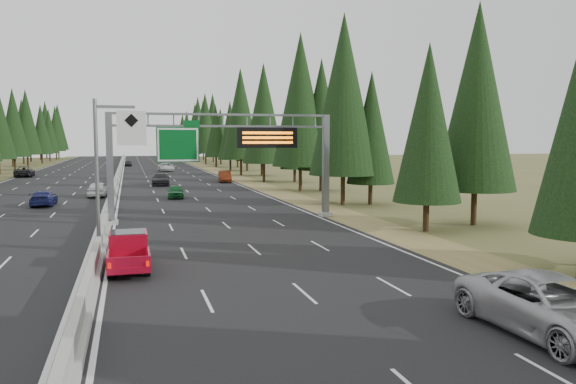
% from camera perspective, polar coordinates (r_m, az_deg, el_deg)
% --- Properties ---
extents(road, '(32.00, 260.00, 0.08)m').
position_cam_1_polar(road, '(85.92, -16.91, 1.13)').
color(road, black).
rests_on(road, ground).
extents(shoulder_right, '(3.60, 260.00, 0.06)m').
position_cam_1_polar(shoulder_right, '(87.41, -5.16, 1.40)').
color(shoulder_right, olive).
rests_on(shoulder_right, ground).
extents(median_barrier, '(0.70, 260.00, 0.85)m').
position_cam_1_polar(median_barrier, '(85.89, -16.92, 1.38)').
color(median_barrier, gray).
rests_on(median_barrier, road).
extents(sign_gantry, '(16.75, 0.98, 7.80)m').
position_cam_1_polar(sign_gantry, '(41.24, -5.68, 4.32)').
color(sign_gantry, slate).
rests_on(sign_gantry, road).
extents(hov_sign_pole, '(2.80, 0.50, 8.00)m').
position_cam_1_polar(hov_sign_pole, '(30.70, -17.79, 2.74)').
color(hov_sign_pole, slate).
rests_on(hov_sign_pole, road).
extents(tree_row_right, '(11.15, 241.23, 18.91)m').
position_cam_1_polar(tree_row_right, '(84.24, -2.02, 7.61)').
color(tree_row_right, black).
rests_on(tree_row_right, ground).
extents(silver_minivan, '(3.25, 6.57, 1.79)m').
position_cam_1_polar(silver_minivan, '(18.98, 25.19, -10.44)').
color(silver_minivan, '#A8A7AC').
rests_on(silver_minivan, road).
extents(red_pickup, '(1.78, 4.99, 1.63)m').
position_cam_1_polar(red_pickup, '(27.01, -15.90, -5.53)').
color(red_pickup, black).
rests_on(red_pickup, road).
extents(car_ahead_green, '(1.87, 4.01, 1.33)m').
position_cam_1_polar(car_ahead_green, '(58.22, -11.35, 0.06)').
color(car_ahead_green, '#16642B').
rests_on(car_ahead_green, road).
extents(car_ahead_dkred, '(2.08, 4.80, 1.54)m').
position_cam_1_polar(car_ahead_dkred, '(78.90, -6.44, 1.56)').
color(car_ahead_dkred, '#5E200D').
rests_on(car_ahead_dkred, road).
extents(car_ahead_dkgrey, '(2.63, 5.59, 1.58)m').
position_cam_1_polar(car_ahead_dkgrey, '(75.12, -12.79, 1.29)').
color(car_ahead_dkgrey, black).
rests_on(car_ahead_dkgrey, road).
extents(car_ahead_white, '(2.96, 5.74, 1.55)m').
position_cam_1_polar(car_ahead_white, '(108.51, -12.29, 2.49)').
color(car_ahead_white, silver).
rests_on(car_ahead_white, road).
extents(car_ahead_far, '(1.59, 3.87, 1.31)m').
position_cam_1_polar(car_ahead_far, '(130.98, -15.93, 2.82)').
color(car_ahead_far, black).
rests_on(car_ahead_far, road).
extents(car_onc_blue, '(1.97, 4.75, 1.37)m').
position_cam_1_polar(car_onc_blue, '(54.90, -23.57, -0.57)').
color(car_onc_blue, navy).
rests_on(car_onc_blue, road).
extents(car_onc_white, '(2.29, 4.79, 1.58)m').
position_cam_1_polar(car_onc_white, '(61.51, -18.71, 0.28)').
color(car_onc_white, silver).
rests_on(car_onc_white, road).
extents(car_onc_far, '(3.18, 6.14, 1.65)m').
position_cam_1_polar(car_onc_far, '(99.25, -25.21, 1.89)').
color(car_onc_far, black).
rests_on(car_onc_far, road).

